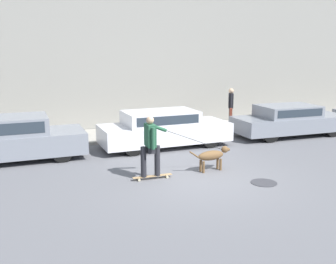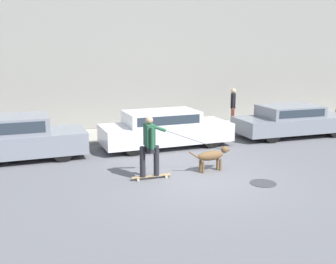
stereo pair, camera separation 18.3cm
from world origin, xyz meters
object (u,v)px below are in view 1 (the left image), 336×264
Objects in this scene: skateboarder at (151,144)px; parked_car_0 at (14,139)px; dog at (212,156)px; parked_car_2 at (290,121)px; pedestrian_with_bag at (231,106)px; parked_car_1 at (164,129)px.

parked_car_0 is at bearing 137.25° from skateboarder.
skateboarder is (-1.81, -0.11, 0.51)m from dog.
pedestrian_with_bag is at bearing 132.28° from parked_car_2.
skateboarder is (-1.48, -3.15, 0.31)m from parked_car_1.
parked_car_0 is 2.51× the size of pedestrian_with_bag.
skateboarder reaches higher than dog.
parked_car_1 is 0.99× the size of parked_car_2.
parked_car_2 is at bearing -2.01° from parked_car_1.
parked_car_0 reaches higher than parked_car_2.
skateboarder is at bearing -44.82° from parked_car_0.
parked_car_1 is 3.06m from dog.
skateboarder is (-6.67, -3.15, 0.34)m from parked_car_2.
dog is at bearing -31.92° from parked_car_0.
parked_car_2 is 5.74m from dog.
parked_car_1 is 2.76× the size of pedestrian_with_bag.
pedestrian_with_bag is (-1.61, 1.81, 0.41)m from parked_car_2.
skateboarder reaches higher than parked_car_0.
pedestrian_with_bag is at bearing 45.21° from skateboarder.
parked_car_2 reaches higher than dog.
pedestrian_with_bag is at bearing 24.78° from parked_car_1.
dog is at bearing 4.40° from skateboarder.
parked_car_1 is 3.53× the size of dog.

